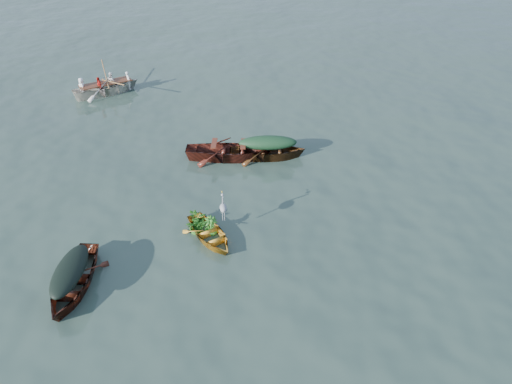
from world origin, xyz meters
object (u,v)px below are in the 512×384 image
Objects in this scene: green_tarp_boat at (268,158)px; dark_covered_boat at (75,288)px; yellow_dinghy at (210,239)px; rowed_boat at (108,94)px; open_wooden_boat at (229,159)px; heron at (223,211)px.

dark_covered_boat is at bearing 139.64° from green_tarp_boat.
yellow_dinghy is 0.72× the size of dark_covered_boat.
dark_covered_boat is 0.93× the size of green_tarp_boat.
rowed_boat is at bearing 102.75° from dark_covered_boat.
yellow_dinghy is at bearing 177.31° from open_wooden_boat.
rowed_boat is at bearing 47.48° from open_wooden_boat.
green_tarp_boat is 0.91× the size of rowed_boat.
rowed_boat is (-4.35, 11.71, 0.00)m from yellow_dinghy.
yellow_dinghy is 12.49m from rowed_boat.
heron is (0.48, 0.28, 0.82)m from yellow_dinghy.
heron is at bearing 160.07° from green_tarp_boat.
green_tarp_boat is at bearing -86.00° from open_wooden_boat.
dark_covered_boat is 13.30m from rowed_boat.
dark_covered_boat is 8.90m from green_tarp_boat.
open_wooden_boat is 5.06× the size of heron.
dark_covered_boat is 4.16× the size of heron.
open_wooden_boat is (1.05, 4.74, 0.00)m from yellow_dinghy.
rowed_boat is at bearing 49.84° from green_tarp_boat.
open_wooden_boat is (4.91, 6.32, 0.00)m from dark_covered_boat.
heron is at bearing -179.22° from rowed_boat.
rowed_boat is (-5.39, 6.97, 0.00)m from open_wooden_boat.
yellow_dinghy is 0.99m from heron.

